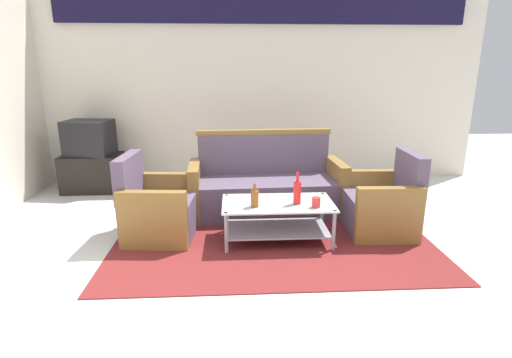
# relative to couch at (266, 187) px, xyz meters

# --- Properties ---
(ground_plane) EXTENTS (14.00, 14.00, 0.00)m
(ground_plane) POSITION_rel_couch_xyz_m (0.07, -1.53, -0.32)
(ground_plane) COLOR white
(wall_back) EXTENTS (6.52, 0.19, 2.80)m
(wall_back) POSITION_rel_couch_xyz_m (0.07, 1.53, 1.16)
(wall_back) COLOR silver
(wall_back) RESTS_ON ground
(rug) EXTENTS (3.17, 2.21, 0.01)m
(rug) POSITION_rel_couch_xyz_m (0.00, -0.71, -0.31)
(rug) COLOR maroon
(rug) RESTS_ON ground
(couch) EXTENTS (1.83, 0.81, 0.96)m
(couch) POSITION_rel_couch_xyz_m (0.00, 0.00, 0.00)
(couch) COLOR #5B4C60
(couch) RESTS_ON rug
(armchair_left) EXTENTS (0.75, 0.81, 0.85)m
(armchair_left) POSITION_rel_couch_xyz_m (-1.17, -0.63, -0.03)
(armchair_left) COLOR #5B4C60
(armchair_left) RESTS_ON rug
(armchair_right) EXTENTS (0.72, 0.78, 0.85)m
(armchair_right) POSITION_rel_couch_xyz_m (1.18, -0.64, -0.03)
(armchair_right) COLOR #5B4C60
(armchair_right) RESTS_ON rug
(coffee_table) EXTENTS (1.10, 0.60, 0.40)m
(coffee_table) POSITION_rel_couch_xyz_m (0.05, -0.83, -0.04)
(coffee_table) COLOR silver
(coffee_table) RESTS_ON rug
(bottle_brown) EXTENTS (0.08, 0.08, 0.23)m
(bottle_brown) POSITION_rel_couch_xyz_m (-0.19, -0.94, 0.18)
(bottle_brown) COLOR brown
(bottle_brown) RESTS_ON coffee_table
(bottle_red) EXTENTS (0.07, 0.07, 0.32)m
(bottle_red) POSITION_rel_couch_xyz_m (0.23, -0.88, 0.22)
(bottle_red) COLOR red
(bottle_red) RESTS_ON coffee_table
(cup) EXTENTS (0.08, 0.08, 0.10)m
(cup) POSITION_rel_couch_xyz_m (0.40, -0.99, 0.14)
(cup) COLOR red
(cup) RESTS_ON coffee_table
(tv_stand) EXTENTS (0.80, 0.50, 0.52)m
(tv_stand) POSITION_rel_couch_xyz_m (-2.38, 1.02, -0.06)
(tv_stand) COLOR black
(tv_stand) RESTS_ON ground
(television) EXTENTS (0.66, 0.52, 0.48)m
(television) POSITION_rel_couch_xyz_m (-2.38, 1.03, 0.44)
(television) COLOR black
(television) RESTS_ON tv_stand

